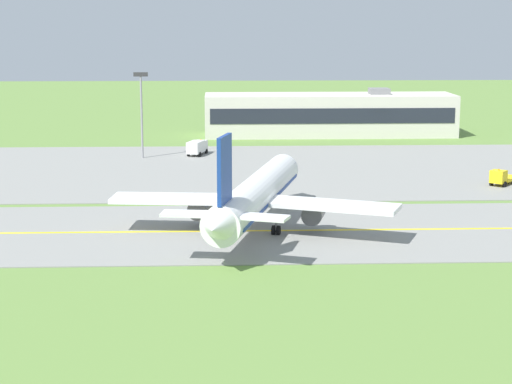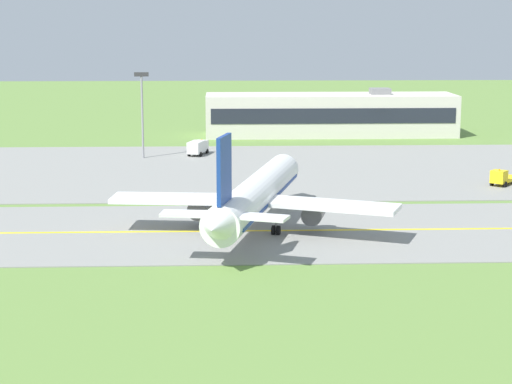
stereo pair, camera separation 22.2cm
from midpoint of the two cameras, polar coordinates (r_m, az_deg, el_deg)
The scene contains 10 objects.
ground_plane at distance 100.09m, azimuth -0.29°, elevation -2.56°, with size 500.00×500.00×0.00m, color olive.
taxiway_strip at distance 100.08m, azimuth -0.29°, elevation -2.53°, with size 240.00×28.00×0.10m, color gray.
apron_pad at distance 141.82m, azimuth 3.19°, elevation 1.49°, with size 140.00×52.00×0.10m, color gray.
taxiway_centreline at distance 100.07m, azimuth -0.29°, elevation -2.50°, with size 220.00×0.60×0.01m, color yellow.
airplane_lead at distance 99.54m, azimuth 0.05°, elevation -0.20°, with size 32.05×39.18×12.70m.
service_truck_baggage at distance 156.13m, azimuth -3.71°, elevation 2.91°, with size 3.73×6.34×2.60m.
service_truck_fuel at distance 132.14m, azimuth 15.57°, elevation 0.89°, with size 5.78×6.15×2.59m.
terminal_building at distance 183.46m, azimuth 4.83°, elevation 4.96°, with size 50.82×12.33×9.64m.
apron_light_mast at distance 152.85m, azimuth -7.27°, elevation 5.61°, with size 2.40×0.50×14.70m.
traffic_cone_near_edge at distance 112.01m, azimuth 0.06°, elevation -0.93°, with size 0.44×0.44×0.60m, color orange.
Camera 2 is at (-3.08, -97.24, 23.50)m, focal length 62.40 mm.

